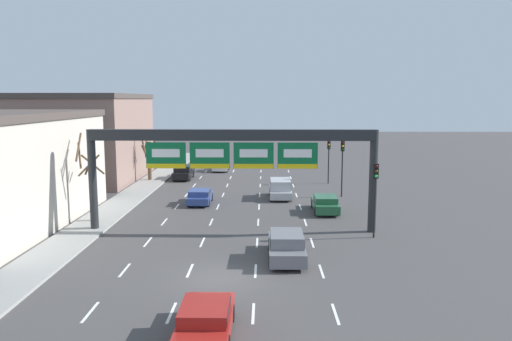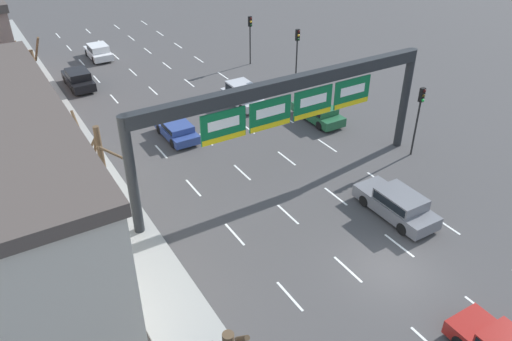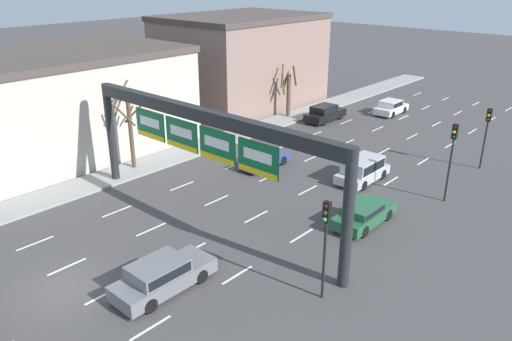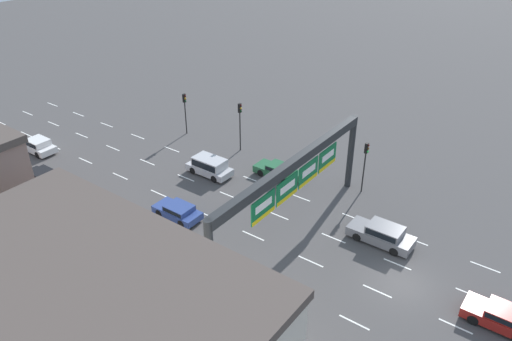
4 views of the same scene
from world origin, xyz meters
The scene contains 14 objects.
ground_plane centered at (0.00, 0.00, 0.00)m, with size 220.00×220.00×0.00m, color #474444.
lane_dashes centered at (0.00, 13.50, 0.00)m, with size 10.02×67.00×0.01m.
sign_gantry centered at (0.00, 8.62, 5.28)m, with size 18.63×0.70×6.63m.
car_green centered at (6.71, 14.35, 0.68)m, with size 1.81×4.36×1.26m.
car_white centered at (-3.18, 36.19, 0.75)m, with size 1.84×3.99×1.41m.
suv_silver centered at (3.46, 19.69, 0.91)m, with size 1.90×4.24×1.64m.
car_black centered at (-6.67, 29.90, 0.80)m, with size 1.84×4.54×1.52m.
car_blue centered at (-3.24, 17.18, 0.65)m, with size 1.82×3.99×1.18m.
car_grey centered at (3.28, 2.93, 0.79)m, with size 1.92×4.79×1.49m.
traffic_light_near_gantry centered at (8.59, 27.36, 3.18)m, with size 0.30×0.35×4.43m.
traffic_light_mid_block centered at (8.89, 7.23, 3.31)m, with size 0.30×0.35×4.63m.
traffic_light_far_end centered at (8.89, 20.38, 3.52)m, with size 0.30×0.35×4.94m.
tree_bare_closest centered at (-9.95, 10.69, 3.26)m, with size 2.14×2.15×6.09m.
tree_bare_third centered at (-10.03, 28.51, 2.62)m, with size 1.81×1.80×4.98m.
Camera 2 is at (-14.33, -11.68, 16.29)m, focal length 35.00 mm.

